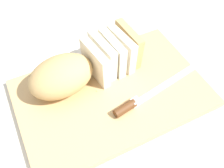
{
  "coord_description": "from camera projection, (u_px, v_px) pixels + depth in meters",
  "views": [
    {
      "loc": [
        -0.17,
        -0.33,
        0.53
      ],
      "look_at": [
        0.0,
        0.0,
        0.05
      ],
      "focal_mm": 39.86,
      "sensor_mm": 36.0,
      "label": 1
    }
  ],
  "objects": [
    {
      "name": "crumb_near_loaf",
      "position": [
        97.0,
        91.0,
        0.63
      ],
      "size": [
        0.0,
        0.0,
        0.0
      ],
      "primitive_type": "sphere",
      "color": "tan",
      "rests_on": "cutting_board"
    },
    {
      "name": "bread_knife",
      "position": [
        138.0,
        101.0,
        0.61
      ],
      "size": [
        0.27,
        0.06,
        0.02
      ],
      "rotation": [
        0.0,
        0.0,
        0.15
      ],
      "color": "silver",
      "rests_on": "cutting_board"
    },
    {
      "name": "crumb_near_knife",
      "position": [
        137.0,
        101.0,
        0.61
      ],
      "size": [
        0.0,
        0.0,
        0.0
      ],
      "primitive_type": "sphere",
      "color": "tan",
      "rests_on": "cutting_board"
    },
    {
      "name": "cutting_board",
      "position": [
        112.0,
        93.0,
        0.64
      ],
      "size": [
        0.48,
        0.32,
        0.02
      ],
      "primitive_type": "cube",
      "rotation": [
        0.0,
        0.0,
        -0.02
      ],
      "color": "tan",
      "rests_on": "ground_plane"
    },
    {
      "name": "bread_loaf",
      "position": [
        82.0,
        67.0,
        0.62
      ],
      "size": [
        0.3,
        0.14,
        0.1
      ],
      "rotation": [
        0.0,
        0.0,
        0.08
      ],
      "color": "tan",
      "rests_on": "cutting_board"
    },
    {
      "name": "ground_plane",
      "position": [
        112.0,
        95.0,
        0.65
      ],
      "size": [
        3.0,
        3.0,
        0.0
      ],
      "primitive_type": "plane",
      "color": "silver"
    }
  ]
}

